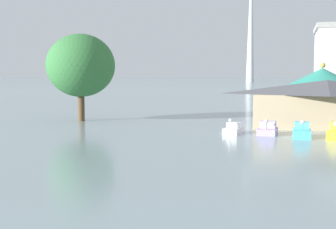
# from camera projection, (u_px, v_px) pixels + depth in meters

# --- Properties ---
(pedal_boat_white) EXTENTS (1.88, 2.48, 1.51)m
(pedal_boat_white) POSITION_uv_depth(u_px,v_px,m) (234.00, 129.00, 44.47)
(pedal_boat_white) COLOR white
(pedal_boat_white) RESTS_ON ground
(pedal_boat_lavender) EXTENTS (1.85, 2.77, 1.50)m
(pedal_boat_lavender) POSITION_uv_depth(u_px,v_px,m) (267.00, 129.00, 43.89)
(pedal_boat_lavender) COLOR #B299D8
(pedal_boat_lavender) RESTS_ON ground
(pedal_boat_cyan) EXTENTS (1.55, 2.64, 1.69)m
(pedal_boat_cyan) POSITION_uv_depth(u_px,v_px,m) (302.00, 132.00, 41.52)
(pedal_boat_cyan) COLOR #4CB7CC
(pedal_boat_cyan) RESTS_ON ground
(boathouse) EXTENTS (15.77, 7.35, 5.00)m
(boathouse) POSITION_uv_depth(u_px,v_px,m) (326.00, 103.00, 49.07)
(boathouse) COLOR tan
(boathouse) RESTS_ON ground
(green_roof_pavilion) EXTENTS (10.15, 10.15, 7.12)m
(green_roof_pavilion) POSITION_uv_depth(u_px,v_px,m) (322.00, 90.00, 62.08)
(green_roof_pavilion) COLOR brown
(green_roof_pavilion) RESTS_ON ground
(shoreline_tree_tall_left) EXTENTS (8.18, 8.18, 10.40)m
(shoreline_tree_tall_left) POSITION_uv_depth(u_px,v_px,m) (81.00, 66.00, 56.30)
(shoreline_tree_tall_left) COLOR brown
(shoreline_tree_tall_left) RESTS_ON ground
(distant_broadcast_tower) EXTENTS (10.70, 10.70, 126.82)m
(distant_broadcast_tower) POSITION_uv_depth(u_px,v_px,m) (251.00, 7.00, 353.15)
(distant_broadcast_tower) COLOR silver
(distant_broadcast_tower) RESTS_ON ground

